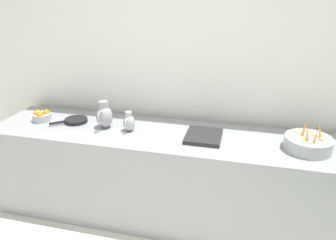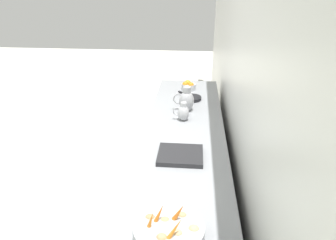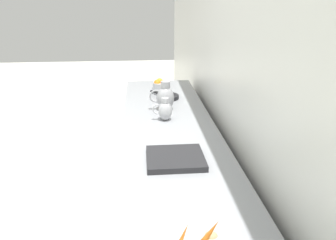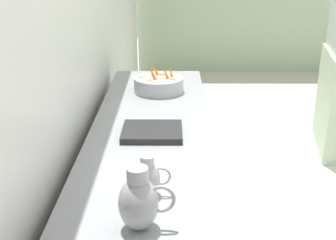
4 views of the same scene
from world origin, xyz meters
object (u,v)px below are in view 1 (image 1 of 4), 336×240
(metal_pitcher_tall, at_px, (104,116))
(skillet_on_counter, at_px, (76,120))
(vegetable_colander, at_px, (308,143))
(metal_pitcher_short, at_px, (129,122))
(orange_bowl, at_px, (42,116))

(metal_pitcher_tall, height_order, skillet_on_counter, metal_pitcher_tall)
(vegetable_colander, relative_size, skillet_on_counter, 1.19)
(metal_pitcher_short, bearing_deg, metal_pitcher_tall, -94.70)
(metal_pitcher_short, xyz_separation_m, skillet_on_counter, (-0.07, -0.57, -0.06))
(metal_pitcher_short, bearing_deg, skillet_on_counter, -96.72)
(metal_pitcher_tall, xyz_separation_m, skillet_on_counter, (-0.05, -0.33, -0.10))
(orange_bowl, height_order, skillet_on_counter, orange_bowl)
(vegetable_colander, height_order, metal_pitcher_tall, metal_pitcher_tall)
(metal_pitcher_short, relative_size, skillet_on_counter, 0.60)
(orange_bowl, xyz_separation_m, metal_pitcher_short, (0.02, 0.90, 0.03))
(skillet_on_counter, bearing_deg, vegetable_colander, 88.01)
(orange_bowl, bearing_deg, metal_pitcher_short, 88.60)
(vegetable_colander, relative_size, orange_bowl, 2.12)
(vegetable_colander, bearing_deg, metal_pitcher_short, -90.18)
(vegetable_colander, distance_m, skillet_on_counter, 2.07)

